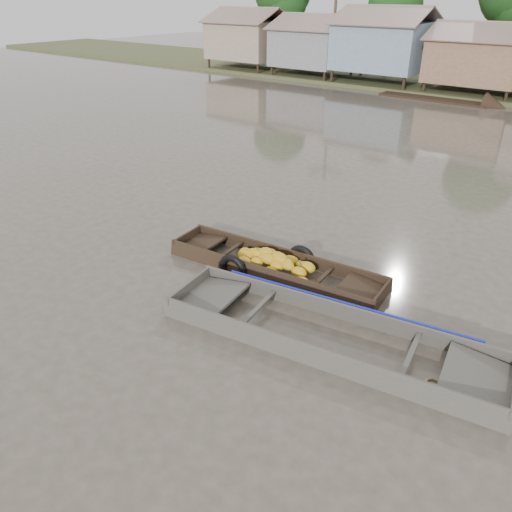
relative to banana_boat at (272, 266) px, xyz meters
The scene contains 3 objects.
ground 2.12m from the banana_boat, 82.98° to the right, with size 120.00×120.00×0.00m, color #484237.
banana_boat is the anchor object (origin of this frame).
viewer_boat 3.03m from the banana_boat, 31.45° to the right, with size 7.10×2.89×0.56m.
Camera 1 is at (6.13, -6.75, 6.24)m, focal length 35.00 mm.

